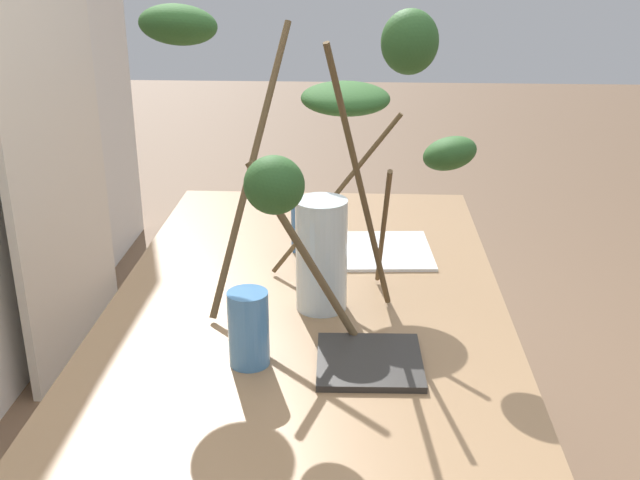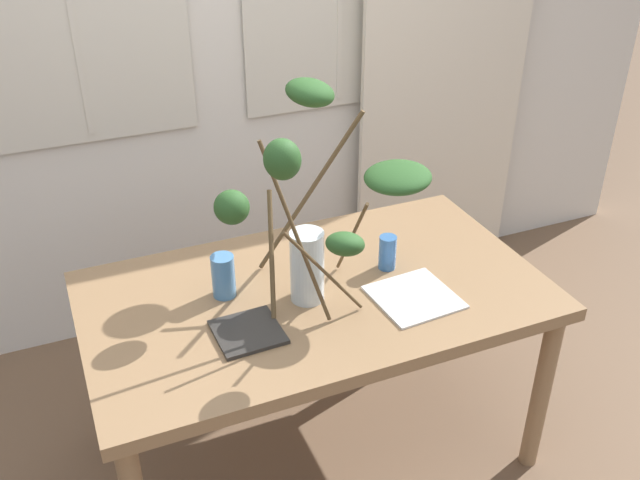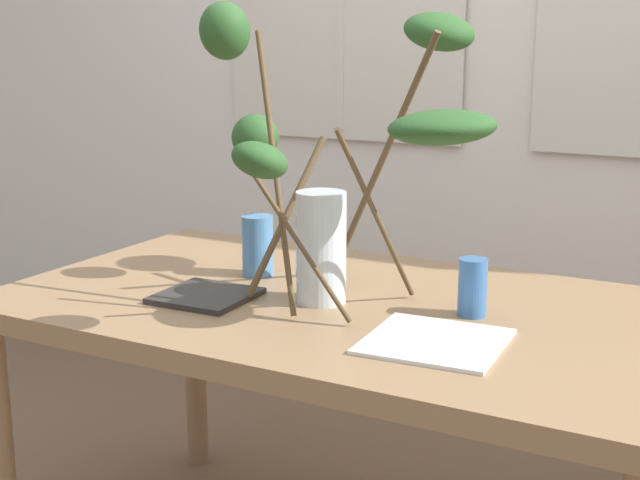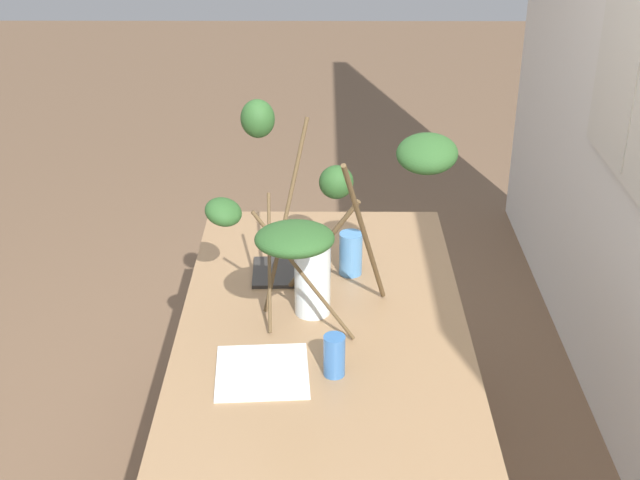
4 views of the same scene
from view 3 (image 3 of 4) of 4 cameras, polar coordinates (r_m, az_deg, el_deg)
The scene contains 7 objects.
back_wall_with_windows at distance 2.97m, azimuth 11.85°, elevation 13.39°, with size 4.65×0.14×2.67m.
dining_table at distance 2.03m, azimuth 1.58°, elevation -6.02°, with size 1.54×0.88×0.73m.
vase_with_branches at distance 1.92m, azimuth 2.01°, elevation 6.10°, with size 0.70×0.75×0.66m.
drinking_glass_blue_left at distance 2.21m, azimuth -4.00°, elevation -0.35°, with size 0.08×0.08×0.15m, color #4C84BC.
drinking_glass_blue_right at distance 1.91m, azimuth 9.70°, elevation -2.99°, with size 0.06×0.06×0.12m, color #386BAD.
plate_square_left at distance 2.04m, azimuth -7.29°, elevation -3.55°, with size 0.20×0.20×0.01m, color #2D2B28.
plate_square_right at distance 1.75m, azimuth 7.34°, elevation -6.43°, with size 0.26×0.26×0.01m, color white.
Camera 3 is at (0.87, -1.71, 1.32)m, focal length 50.20 mm.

